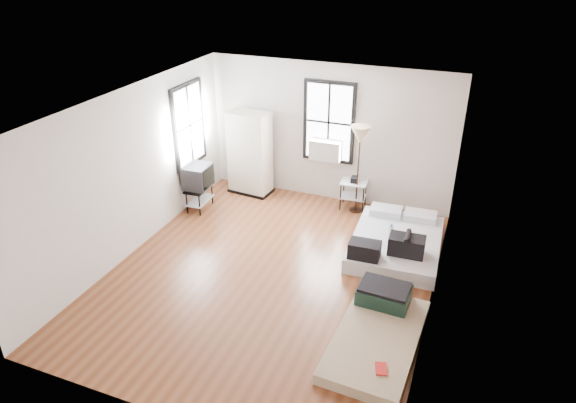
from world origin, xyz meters
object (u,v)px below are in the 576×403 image
at_px(wardrobe, 250,154).
at_px(tv_stand, 198,178).
at_px(side_table, 354,187).
at_px(floor_lamp, 360,139).
at_px(mattress_bare, 378,328).
at_px(mattress_main, 396,242).

distance_m(wardrobe, tv_stand, 1.26).
distance_m(side_table, tv_stand, 3.08).
relative_size(side_table, floor_lamp, 0.38).
distance_m(mattress_bare, wardrobe, 5.00).
bearing_deg(tv_stand, floor_lamp, 16.61).
height_order(wardrobe, side_table, wardrobe).
bearing_deg(side_table, mattress_main, -49.61).
bearing_deg(mattress_bare, mattress_main, 97.63).
distance_m(mattress_bare, floor_lamp, 3.89).
bearing_deg(mattress_bare, side_table, 112.97).
bearing_deg(floor_lamp, side_table, 128.32).
bearing_deg(wardrobe, mattress_bare, -38.57).
xyz_separation_m(mattress_main, side_table, (-1.11, 1.30, 0.28)).
xyz_separation_m(mattress_main, mattress_bare, (0.19, -2.23, -0.05)).
xyz_separation_m(mattress_main, floor_lamp, (-1.02, 1.19, 1.35)).
bearing_deg(tv_stand, side_table, 19.12).
bearing_deg(side_table, tv_stand, -158.10).
distance_m(mattress_main, tv_stand, 3.99).
relative_size(mattress_bare, tv_stand, 2.19).
xyz_separation_m(wardrobe, tv_stand, (-0.62, -1.08, -0.21)).
relative_size(wardrobe, tv_stand, 1.88).
height_order(side_table, tv_stand, tv_stand).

